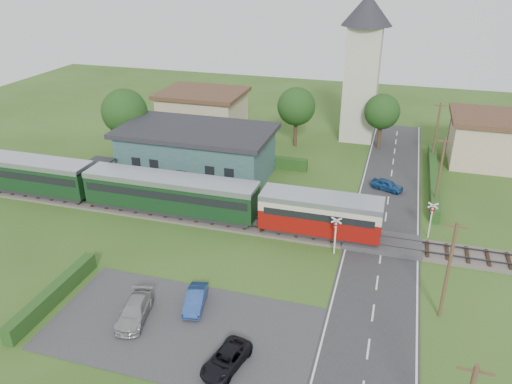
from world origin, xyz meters
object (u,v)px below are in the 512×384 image
(station_building, at_px, (197,152))
(pedestrian_near, at_px, (236,196))
(car_on_road, at_px, (387,185))
(car_park_dark, at_px, (226,359))
(church_tower, at_px, (363,58))
(crossing_signal_near, at_px, (336,230))
(crossing_signal_far, at_px, (432,215))
(train, at_px, (139,189))
(house_east, at_px, (489,139))
(house_west, at_px, (203,111))
(equipment_hut, at_px, (101,172))
(car_park_silver, at_px, (134,311))
(pedestrian_far, at_px, (110,175))
(car_park_blue, at_px, (196,299))

(station_building, distance_m, pedestrian_near, 9.23)
(car_on_road, relative_size, car_park_dark, 0.87)
(station_building, bearing_deg, church_tower, 48.59)
(church_tower, height_order, crossing_signal_near, church_tower)
(crossing_signal_far, xyz_separation_m, car_on_road, (-3.89, 8.54, -1.54))
(train, relative_size, house_east, 4.91)
(crossing_signal_near, distance_m, car_on_road, 13.83)
(house_west, height_order, crossing_signal_near, house_west)
(crossing_signal_near, bearing_deg, pedestrian_near, 153.10)
(equipment_hut, bearing_deg, car_park_dark, -43.86)
(house_east, relative_size, car_park_dark, 2.39)
(house_west, xyz_separation_m, pedestrian_near, (11.53, -20.40, -1.36))
(equipment_hut, xyz_separation_m, train, (6.01, -3.20, 0.43))
(car_park_silver, height_order, pedestrian_near, pedestrian_near)
(train, relative_size, pedestrian_far, 21.90)
(equipment_hut, relative_size, crossing_signal_far, 0.78)
(house_east, bearing_deg, train, -145.48)
(church_tower, bearing_deg, equipment_hut, -135.25)
(equipment_hut, height_order, train, train)
(house_west, bearing_deg, crossing_signal_near, -49.89)
(crossing_signal_far, xyz_separation_m, pedestrian_near, (-17.07, 0.21, -0.71))
(station_building, height_order, house_east, house_east)
(pedestrian_near, height_order, pedestrian_far, pedestrian_far)
(train, xyz_separation_m, car_park_silver, (7.19, -14.05, -1.50))
(church_tower, bearing_deg, crossing_signal_near, -87.18)
(house_west, relative_size, pedestrian_near, 5.52)
(equipment_hut, xyz_separation_m, car_on_road, (27.71, 7.74, -1.15))
(crossing_signal_near, relative_size, pedestrian_far, 1.66)
(crossing_signal_far, height_order, pedestrian_far, crossing_signal_far)
(church_tower, xyz_separation_m, pedestrian_near, (-8.47, -23.40, -8.80))
(car_on_road, bearing_deg, train, 138.48)
(car_park_blue, relative_size, pedestrian_near, 1.74)
(house_east, bearing_deg, crossing_signal_near, -119.13)
(train, xyz_separation_m, house_west, (-3.01, 23.00, 0.61))
(car_park_silver, bearing_deg, pedestrian_far, 113.62)
(car_park_silver, distance_m, car_park_dark, 7.44)
(house_east, bearing_deg, church_tower, 165.07)
(station_building, height_order, car_park_blue, station_building)
(car_on_road, height_order, pedestrian_near, pedestrian_near)
(church_tower, relative_size, car_on_road, 5.47)
(church_tower, bearing_deg, car_on_road, -72.63)
(train, distance_m, car_on_road, 24.35)
(house_west, bearing_deg, car_on_road, -26.02)
(station_building, distance_m, train, 9.23)
(train, bearing_deg, house_west, 97.46)
(car_park_blue, relative_size, pedestrian_far, 1.72)
(church_tower, distance_m, crossing_signal_near, 29.57)
(crossing_signal_near, relative_size, car_on_road, 1.02)
(station_building, bearing_deg, crossing_signal_far, -15.63)
(car_park_silver, height_order, car_park_dark, car_park_silver)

